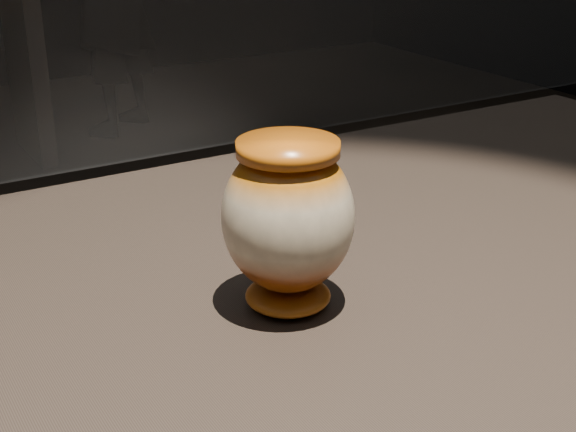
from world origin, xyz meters
The scene contains 1 object.
main_vase centered at (0.10, -0.06, 0.99)m, with size 0.15×0.15×0.17m.
Camera 1 is at (-0.26, -0.66, 1.29)m, focal length 50.00 mm.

